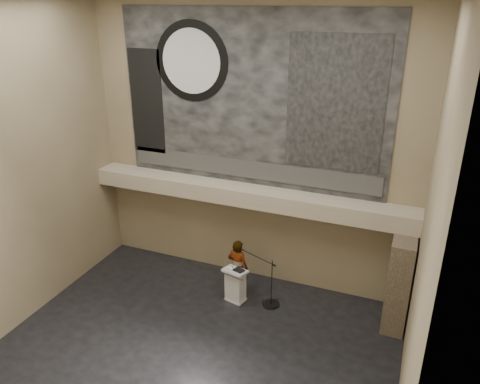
% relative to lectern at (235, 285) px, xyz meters
% --- Properties ---
extents(floor, '(10.00, 10.00, 0.00)m').
position_rel_lectern_xyz_m(floor, '(-0.18, -2.38, -0.55)').
color(floor, black).
rests_on(floor, ground).
extents(wall_back, '(10.00, 0.02, 8.50)m').
position_rel_lectern_xyz_m(wall_back, '(-0.18, 1.62, 3.70)').
color(wall_back, '#77684B').
rests_on(wall_back, floor).
extents(wall_front, '(10.00, 0.02, 8.50)m').
position_rel_lectern_xyz_m(wall_front, '(-0.18, -6.38, 3.70)').
color(wall_front, '#77684B').
rests_on(wall_front, floor).
extents(wall_left, '(0.02, 8.00, 8.50)m').
position_rel_lectern_xyz_m(wall_left, '(-5.18, -2.38, 3.70)').
color(wall_left, '#77684B').
rests_on(wall_left, floor).
extents(wall_right, '(0.02, 8.00, 8.50)m').
position_rel_lectern_xyz_m(wall_right, '(4.82, -2.38, 3.70)').
color(wall_right, '#77684B').
rests_on(wall_right, floor).
extents(soffit, '(10.00, 0.80, 0.50)m').
position_rel_lectern_xyz_m(soffit, '(-0.18, 1.22, 2.40)').
color(soffit, tan).
rests_on(soffit, wall_back).
extents(sprinkler_left, '(0.04, 0.04, 0.06)m').
position_rel_lectern_xyz_m(sprinkler_left, '(-1.78, 1.17, 2.12)').
color(sprinkler_left, '#B2893D').
rests_on(sprinkler_left, soffit).
extents(sprinkler_right, '(0.04, 0.04, 0.06)m').
position_rel_lectern_xyz_m(sprinkler_right, '(1.72, 1.17, 2.12)').
color(sprinkler_right, '#B2893D').
rests_on(sprinkler_right, soffit).
extents(banner, '(8.00, 0.05, 5.00)m').
position_rel_lectern_xyz_m(banner, '(-0.18, 1.59, 5.15)').
color(banner, black).
rests_on(banner, wall_back).
extents(banner_text_strip, '(7.76, 0.02, 0.55)m').
position_rel_lectern_xyz_m(banner_text_strip, '(-0.18, 1.55, 3.10)').
color(banner_text_strip, '#313131').
rests_on(banner_text_strip, banner).
extents(banner_clock_rim, '(2.30, 0.02, 2.30)m').
position_rel_lectern_xyz_m(banner_clock_rim, '(-1.98, 1.55, 6.15)').
color(banner_clock_rim, black).
rests_on(banner_clock_rim, banner).
extents(banner_clock_face, '(1.84, 0.02, 1.84)m').
position_rel_lectern_xyz_m(banner_clock_face, '(-1.98, 1.53, 6.15)').
color(banner_clock_face, silver).
rests_on(banner_clock_face, banner).
extents(banner_building_print, '(2.60, 0.02, 3.60)m').
position_rel_lectern_xyz_m(banner_building_print, '(2.22, 1.55, 5.25)').
color(banner_building_print, black).
rests_on(banner_building_print, banner).
extents(banner_brick_print, '(1.10, 0.02, 3.20)m').
position_rel_lectern_xyz_m(banner_brick_print, '(-3.58, 1.55, 4.85)').
color(banner_brick_print, black).
rests_on(banner_brick_print, banner).
extents(stone_pier, '(0.60, 1.40, 2.70)m').
position_rel_lectern_xyz_m(stone_pier, '(4.47, 0.77, 0.80)').
color(stone_pier, '#413528').
rests_on(stone_pier, floor).
extents(lectern, '(0.77, 0.62, 1.13)m').
position_rel_lectern_xyz_m(lectern, '(0.00, 0.00, 0.00)').
color(lectern, silver).
rests_on(lectern, floor).
extents(binder, '(0.35, 0.32, 0.04)m').
position_rel_lectern_xyz_m(binder, '(0.11, -0.02, 0.56)').
color(binder, black).
rests_on(binder, lectern).
extents(papers, '(0.24, 0.31, 0.00)m').
position_rel_lectern_xyz_m(papers, '(-0.16, -0.05, 0.55)').
color(papers, white).
rests_on(papers, lectern).
extents(speaker_person, '(0.69, 0.47, 1.81)m').
position_rel_lectern_xyz_m(speaker_person, '(-0.10, 0.44, 0.35)').
color(speaker_person, silver).
rests_on(speaker_person, floor).
extents(mic_stand, '(1.44, 0.75, 1.51)m').
position_rel_lectern_xyz_m(mic_stand, '(1.00, 0.24, -0.33)').
color(mic_stand, black).
rests_on(mic_stand, floor).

